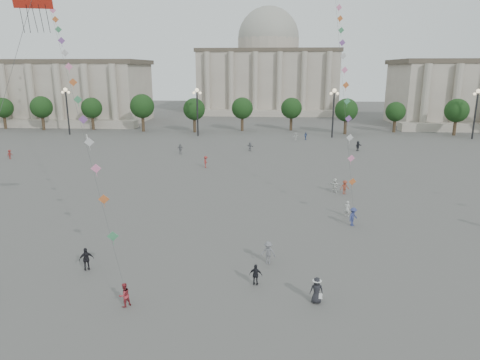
{
  "coord_description": "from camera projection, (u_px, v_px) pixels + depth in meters",
  "views": [
    {
      "loc": [
        1.47,
        -25.27,
        14.73
      ],
      "look_at": [
        -1.23,
        12.0,
        5.0
      ],
      "focal_mm": 32.0,
      "sensor_mm": 36.0,
      "label": 1
    }
  ],
  "objects": [
    {
      "name": "dragon_kite",
      "position": [
        33.0,
        14.0,
        25.41
      ],
      "size": [
        5.01,
        1.17,
        18.79
      ],
      "color": "#AE1F12",
      "rests_on": "ground"
    },
    {
      "name": "tourist_4",
      "position": [
        86.0,
        259.0,
        32.07
      ],
      "size": [
        1.13,
        0.87,
        1.79
      ],
      "primitive_type": "imported",
      "rotation": [
        0.0,
        0.0,
        3.62
      ],
      "color": "black",
      "rests_on": "ground"
    },
    {
      "name": "person_crowd_16",
      "position": [
        180.0,
        149.0,
        75.94
      ],
      "size": [
        1.17,
        0.81,
        1.84
      ],
      "primitive_type": "imported",
      "rotation": [
        0.0,
        0.0,
        0.38
      ],
      "color": "slate",
      "rests_on": "ground"
    },
    {
      "name": "lamp_post_mid_west",
      "position": [
        197.0,
        103.0,
        94.97
      ],
      "size": [
        2.0,
        0.9,
        10.65
      ],
      "color": "#262628",
      "rests_on": "ground"
    },
    {
      "name": "lamp_post_mid_east",
      "position": [
        334.0,
        104.0,
        92.86
      ],
      "size": [
        2.0,
        0.9,
        10.65
      ],
      "color": "#262628",
      "rests_on": "ground"
    },
    {
      "name": "person_crowd_4",
      "position": [
        296.0,
        136.0,
        90.81
      ],
      "size": [
        1.48,
        1.35,
        1.65
      ],
      "primitive_type": "imported",
      "rotation": [
        0.0,
        0.0,
        3.84
      ],
      "color": "white",
      "rests_on": "ground"
    },
    {
      "name": "person_crowd_12",
      "position": [
        250.0,
        147.0,
        78.96
      ],
      "size": [
        1.53,
        1.18,
        1.62
      ],
      "primitive_type": "imported",
      "rotation": [
        0.0,
        0.0,
        2.6
      ],
      "color": "slate",
      "rests_on": "ground"
    },
    {
      "name": "lamp_post_far_east",
      "position": [
        477.0,
        105.0,
        90.76
      ],
      "size": [
        2.0,
        0.9,
        10.65
      ],
      "color": "#262628",
      "rests_on": "ground"
    },
    {
      "name": "ground",
      "position": [
        245.0,
        299.0,
        28.2
      ],
      "size": [
        360.0,
        360.0,
        0.0
      ],
      "primitive_type": "plane",
      "color": "#504E4B",
      "rests_on": "ground"
    },
    {
      "name": "lamp_post_far_west",
      "position": [
        67.0,
        102.0,
        97.07
      ],
      "size": [
        2.0,
        0.9,
        10.65
      ],
      "color": "#262628",
      "rests_on": "ground"
    },
    {
      "name": "hall_central",
      "position": [
        268.0,
        70.0,
        149.34
      ],
      "size": [
        48.3,
        34.3,
        35.5
      ],
      "color": "#9F9385",
      "rests_on": "ground"
    },
    {
      "name": "hall_west",
      "position": [
        3.0,
        92.0,
        121.97
      ],
      "size": [
        84.0,
        26.22,
        17.2
      ],
      "color": "#9F9385",
      "rests_on": "ground"
    },
    {
      "name": "hat_person",
      "position": [
        317.0,
        290.0,
        27.57
      ],
      "size": [
        0.89,
        0.61,
        1.76
      ],
      "color": "black",
      "rests_on": "ground"
    },
    {
      "name": "person_crowd_0",
      "position": [
        306.0,
        136.0,
        91.44
      ],
      "size": [
        0.95,
        0.96,
        1.63
      ],
      "primitive_type": "imported",
      "rotation": [
        0.0,
        0.0,
        0.8
      ],
      "color": "#3A4F83",
      "rests_on": "ground"
    },
    {
      "name": "tree_row",
      "position": [
        265.0,
        109.0,
        102.13
      ],
      "size": [
        137.12,
        5.12,
        8.0
      ],
      "color": "#332619",
      "rests_on": "ground"
    },
    {
      "name": "person_crowd_8",
      "position": [
        345.0,
        187.0,
        51.69
      ],
      "size": [
        1.22,
        0.86,
        1.72
      ],
      "primitive_type": "imported",
      "rotation": [
        0.0,
        0.0,
        0.22
      ],
      "color": "brown",
      "rests_on": "ground"
    },
    {
      "name": "person_crowd_13",
      "position": [
        347.0,
        209.0,
        43.83
      ],
      "size": [
        0.72,
        0.63,
        1.67
      ],
      "primitive_type": "imported",
      "rotation": [
        0.0,
        0.0,
        2.68
      ],
      "color": "#B5B6B1",
      "rests_on": "ground"
    },
    {
      "name": "person_crowd_10",
      "position": [
        87.0,
        139.0,
        86.71
      ],
      "size": [
        0.54,
        0.74,
        1.9
      ],
      "primitive_type": "imported",
      "rotation": [
        0.0,
        0.0,
        1.7
      ],
      "color": "silver",
      "rests_on": "ground"
    },
    {
      "name": "tourist_1",
      "position": [
        256.0,
        275.0,
        29.87
      ],
      "size": [
        0.96,
        0.52,
        1.56
      ],
      "primitive_type": "imported",
      "rotation": [
        0.0,
        0.0,
        2.99
      ],
      "color": "black",
      "rests_on": "ground"
    },
    {
      "name": "kite_flyer_1",
      "position": [
        353.0,
        217.0,
        41.21
      ],
      "size": [
        1.3,
        1.33,
        1.83
      ],
      "primitive_type": "imported",
      "rotation": [
        0.0,
        0.0,
        0.84
      ],
      "color": "navy",
      "rests_on": "ground"
    },
    {
      "name": "person_crowd_7",
      "position": [
        335.0,
        185.0,
        52.51
      ],
      "size": [
        1.69,
        1.19,
        1.76
      ],
      "primitive_type": "imported",
      "rotation": [
        0.0,
        0.0,
        2.68
      ],
      "color": "silver",
      "rests_on": "ground"
    },
    {
      "name": "person_crowd_6",
      "position": [
        268.0,
        253.0,
        33.15
      ],
      "size": [
        1.29,
        0.89,
        1.82
      ],
      "primitive_type": "imported",
      "rotation": [
        0.0,
        0.0,
        6.09
      ],
      "color": "slate",
      "rests_on": "ground"
    },
    {
      "name": "person_crowd_9",
      "position": [
        358.0,
        146.0,
        79.02
      ],
      "size": [
        1.6,
        1.6,
        1.85
      ],
      "primitive_type": "imported",
      "rotation": [
        0.0,
        0.0,
        0.79
      ],
      "color": "#222327",
      "rests_on": "ground"
    },
    {
      "name": "person_crowd_2",
      "position": [
        10.0,
        154.0,
        71.94
      ],
      "size": [
        0.83,
        1.13,
        1.56
      ],
      "primitive_type": "imported",
      "rotation": [
        0.0,
        0.0,
        1.3
      ],
      "color": "maroon",
      "rests_on": "ground"
    },
    {
      "name": "kite_flyer_0",
      "position": [
        124.0,
        295.0,
        27.16
      ],
      "size": [
        0.96,
        0.98,
        1.6
      ],
      "primitive_type": "imported",
      "rotation": [
        0.0,
        0.0,
        4.03
      ],
      "color": "maroon",
      "rests_on": "ground"
    },
    {
      "name": "person_crowd_17",
      "position": [
        206.0,
        162.0,
        65.65
      ],
      "size": [
        0.71,
        1.18,
        1.8
      ],
      "primitive_type": "imported",
      "rotation": [
        0.0,
        0.0,
        1.53
      ],
      "color": "maroon",
      "rests_on": "ground"
    },
    {
      "name": "kite_train_west",
      "position": [
        56.0,
        25.0,
        51.14
      ],
      "size": [
        31.7,
        52.88,
        71.84
      ],
      "color": "#3F3F3F",
      "rests_on": "ground"
    }
  ]
}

